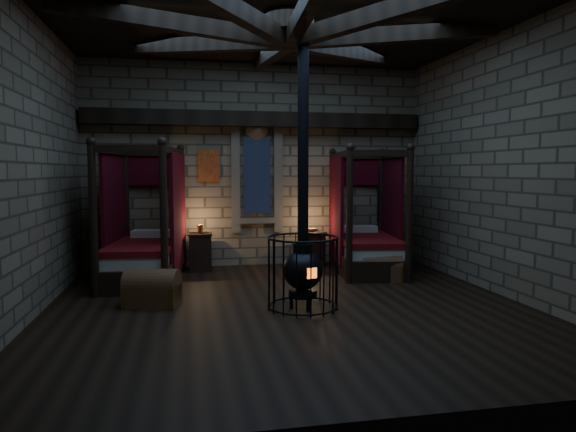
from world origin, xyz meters
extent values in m
cube|color=black|center=(0.00, 0.00, 0.00)|extent=(7.00, 7.00, 0.01)
cube|color=#847054|center=(0.00, 3.50, 2.10)|extent=(7.00, 0.02, 4.20)
cube|color=#847054|center=(0.00, -3.50, 2.10)|extent=(7.00, 0.02, 4.20)
cube|color=#847054|center=(-3.50, 0.00, 2.10)|extent=(0.02, 7.00, 4.20)
cube|color=#847054|center=(3.50, 0.00, 2.10)|extent=(0.02, 7.00, 4.20)
cube|color=black|center=(0.00, 0.00, 4.20)|extent=(7.00, 7.00, 0.01)
cube|color=black|center=(0.00, 3.32, 3.05)|extent=(6.86, 0.35, 0.30)
cylinder|color=black|center=(0.00, 0.00, 4.05)|extent=(0.70, 0.70, 0.25)
cube|color=black|center=(0.00, 3.45, 1.90)|extent=(0.55, 0.04, 1.60)
cube|color=maroon|center=(-1.00, 3.46, 2.10)|extent=(0.45, 0.03, 0.65)
cube|color=black|center=(-2.80, 3.34, 1.45)|extent=(0.30, 0.10, 1.15)
cube|color=black|center=(2.80, 3.34, 1.45)|extent=(0.30, 0.10, 1.15)
cube|color=black|center=(-2.22, 2.22, 0.20)|extent=(1.44, 2.39, 0.39)
cube|color=beige|center=(-2.22, 2.22, 0.50)|extent=(1.29, 2.20, 0.24)
cube|color=maroon|center=(-2.22, 2.22, 0.65)|extent=(1.36, 2.26, 0.11)
cube|color=beige|center=(-2.13, 3.05, 0.76)|extent=(0.80, 0.47, 0.15)
cube|color=#520712|center=(-2.09, 3.34, 2.02)|extent=(1.20, 0.20, 0.60)
cylinder|color=black|center=(-2.90, 1.20, 1.20)|extent=(0.12, 0.12, 2.40)
cylinder|color=black|center=(-2.64, 3.37, 1.20)|extent=(0.12, 0.12, 2.40)
cylinder|color=black|center=(-1.81, 1.07, 1.20)|extent=(0.12, 0.12, 2.40)
cylinder|color=black|center=(-1.55, 3.24, 1.20)|extent=(0.12, 0.12, 2.40)
cube|color=#520712|center=(-2.76, 2.62, 1.25)|extent=(0.26, 1.63, 2.13)
cube|color=#520712|center=(-1.61, 2.48, 1.25)|extent=(0.26, 1.63, 2.13)
cube|color=black|center=(2.03, 2.35, 0.19)|extent=(1.45, 2.37, 0.39)
cube|color=beige|center=(2.03, 2.35, 0.49)|extent=(1.30, 2.18, 0.24)
cube|color=maroon|center=(2.03, 2.35, 0.64)|extent=(1.37, 2.23, 0.11)
cube|color=beige|center=(2.15, 3.16, 0.75)|extent=(0.80, 0.48, 0.15)
cube|color=#520712|center=(2.19, 3.44, 1.98)|extent=(1.18, 0.22, 0.59)
cylinder|color=black|center=(1.36, 1.36, 1.18)|extent=(0.12, 0.12, 2.36)
cylinder|color=black|center=(1.65, 3.49, 1.18)|extent=(0.12, 0.12, 2.36)
cylinder|color=black|center=(2.42, 1.21, 1.18)|extent=(0.12, 0.12, 2.36)
cylinder|color=black|center=(2.71, 3.34, 1.18)|extent=(0.12, 0.12, 2.36)
cube|color=#520712|center=(1.52, 2.75, 1.23)|extent=(0.29, 1.60, 2.09)
cube|color=#520712|center=(2.64, 2.59, 1.23)|extent=(0.29, 1.60, 2.09)
cube|color=brown|center=(-1.97, 0.44, 0.16)|extent=(0.87, 0.66, 0.32)
cylinder|color=brown|center=(-1.97, 0.44, 0.32)|extent=(0.87, 0.66, 0.47)
cube|color=#A67F33|center=(-2.32, 0.54, 0.16)|extent=(0.18, 0.49, 0.34)
cube|color=#A67F33|center=(-1.63, 0.35, 0.16)|extent=(0.18, 0.49, 0.34)
cube|color=brown|center=(2.00, 1.46, 0.15)|extent=(0.79, 0.57, 0.30)
cylinder|color=brown|center=(2.00, 1.46, 0.30)|extent=(0.79, 0.57, 0.44)
cube|color=#A67F33|center=(1.67, 1.52, 0.15)|extent=(0.13, 0.45, 0.31)
cube|color=#A67F33|center=(2.32, 1.39, 0.15)|extent=(0.13, 0.45, 0.31)
cube|color=black|center=(-1.20, 3.04, 0.36)|extent=(0.45, 0.43, 0.72)
cube|color=black|center=(-1.20, 3.04, 0.74)|extent=(0.49, 0.47, 0.04)
cylinder|color=#A67F33|center=(-1.20, 3.04, 0.85)|extent=(0.10, 0.10, 0.16)
cube|color=black|center=(1.10, 3.01, 0.35)|extent=(0.49, 0.48, 0.70)
cube|color=black|center=(1.10, 3.01, 0.72)|extent=(0.54, 0.52, 0.04)
cube|color=brown|center=(1.10, 3.01, 0.78)|extent=(0.20, 0.16, 0.05)
cylinder|color=black|center=(0.18, -0.12, 0.23)|extent=(0.42, 0.42, 0.10)
sphere|color=black|center=(0.18, -0.12, 0.57)|extent=(0.58, 0.58, 0.58)
cylinder|color=black|center=(0.18, -0.12, 0.88)|extent=(0.29, 0.29, 0.15)
cube|color=#FF5914|center=(0.25, -0.39, 0.57)|extent=(0.15, 0.06, 0.15)
cylinder|color=black|center=(0.18, -0.12, 2.49)|extent=(0.16, 0.16, 3.12)
torus|color=black|center=(0.18, -0.12, 0.04)|extent=(1.03, 1.03, 0.03)
torus|color=black|center=(0.18, -0.12, 1.04)|extent=(1.03, 1.03, 0.03)
camera|label=1|loc=(-1.44, -7.25, 1.99)|focal=32.00mm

